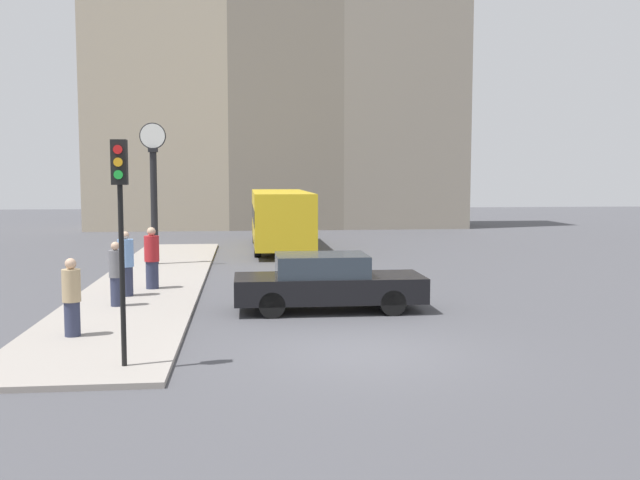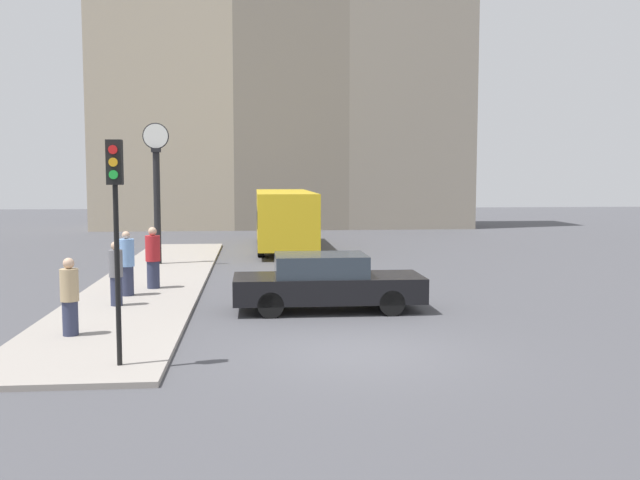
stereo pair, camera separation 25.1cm
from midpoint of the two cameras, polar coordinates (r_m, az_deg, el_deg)
ground_plane at (r=13.87m, az=3.55°, el=-8.96°), size 120.00×120.00×0.00m
sidewalk_corner at (r=23.29m, az=-12.88°, el=-3.17°), size 3.34×23.11×0.10m
building_row at (r=46.57m, az=-1.86°, el=12.01°), size 23.85×5.00×19.49m
sedan_car at (r=17.87m, az=0.90°, el=-3.40°), size 4.71×1.83×1.43m
bus_distant at (r=32.67m, az=-2.68°, el=1.93°), size 2.49×9.90×2.65m
traffic_light_near at (r=12.58m, az=-15.49°, el=2.69°), size 0.26×0.24×3.88m
street_clock at (r=27.01m, az=-12.67°, el=3.97°), size 0.96×0.32×5.20m
pedestrian_grey_jacket at (r=18.65m, az=-15.64°, el=-2.61°), size 0.35×0.35×1.63m
pedestrian_blue_stripe at (r=20.12m, az=-14.87°, el=-1.86°), size 0.42×0.42×1.77m
pedestrian_red_top at (r=21.24m, az=-12.89°, el=-1.43°), size 0.43×0.43×1.79m
pedestrian_tan_coat at (r=15.47m, az=-18.96°, el=-4.34°), size 0.37×0.37×1.61m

